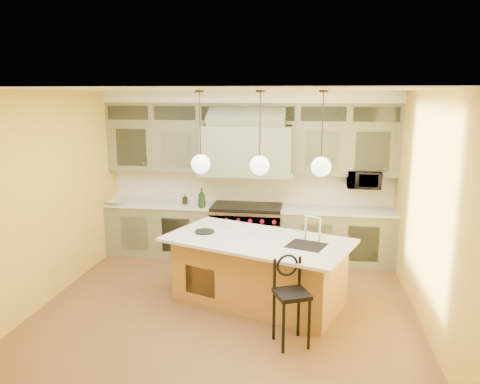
% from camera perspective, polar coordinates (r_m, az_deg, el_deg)
% --- Properties ---
extents(floor, '(5.00, 5.00, 0.00)m').
position_cam_1_polar(floor, '(6.40, -1.87, -14.53)').
color(floor, brown).
rests_on(floor, ground).
extents(ceiling, '(5.00, 5.00, 0.00)m').
position_cam_1_polar(ceiling, '(5.73, -2.07, 12.40)').
color(ceiling, white).
rests_on(ceiling, wall_back).
extents(wall_back, '(5.00, 0.00, 5.00)m').
position_cam_1_polar(wall_back, '(8.32, 1.20, 2.23)').
color(wall_back, gold).
rests_on(wall_back, ground).
extents(wall_front, '(5.00, 0.00, 5.00)m').
position_cam_1_polar(wall_front, '(3.59, -9.46, -11.22)').
color(wall_front, gold).
rests_on(wall_front, ground).
extents(wall_left, '(0.00, 5.00, 5.00)m').
position_cam_1_polar(wall_left, '(6.81, -23.12, -0.92)').
color(wall_left, gold).
rests_on(wall_left, ground).
extents(wall_right, '(0.00, 5.00, 5.00)m').
position_cam_1_polar(wall_right, '(5.98, 22.32, -2.55)').
color(wall_right, gold).
rests_on(wall_right, ground).
extents(back_cabinetry, '(5.00, 0.77, 2.90)m').
position_cam_1_polar(back_cabinetry, '(8.06, 0.95, 1.78)').
color(back_cabinetry, gray).
rests_on(back_cabinetry, floor).
extents(range, '(1.20, 0.74, 0.96)m').
position_cam_1_polar(range, '(8.20, 0.84, -4.84)').
color(range, silver).
rests_on(range, floor).
extents(kitchen_island, '(2.76, 2.07, 1.35)m').
position_cam_1_polar(kitchen_island, '(6.56, 2.34, -9.35)').
color(kitchen_island, '#A77A3B').
rests_on(kitchen_island, floor).
extents(counter_stool, '(0.48, 0.48, 1.04)m').
position_cam_1_polar(counter_stool, '(5.50, 6.22, -12.45)').
color(counter_stool, black).
rests_on(counter_stool, floor).
extents(microwave, '(0.54, 0.37, 0.30)m').
position_cam_1_polar(microwave, '(8.06, 14.85, 1.51)').
color(microwave, black).
rests_on(microwave, back_cabinetry).
extents(oil_bottle_a, '(0.14, 0.14, 0.34)m').
position_cam_1_polar(oil_bottle_a, '(7.97, -4.69, -0.74)').
color(oil_bottle_a, black).
rests_on(oil_bottle_a, back_cabinetry).
extents(oil_bottle_b, '(0.08, 0.08, 0.18)m').
position_cam_1_polar(oil_bottle_b, '(8.29, -6.71, -0.85)').
color(oil_bottle_b, black).
rests_on(oil_bottle_b, back_cabinetry).
extents(fruit_bowl, '(0.32, 0.32, 0.07)m').
position_cam_1_polar(fruit_bowl, '(8.48, -14.94, -1.26)').
color(fruit_bowl, beige).
rests_on(fruit_bowl, back_cabinetry).
extents(cup, '(0.12, 0.12, 0.11)m').
position_cam_1_polar(cup, '(6.79, -0.97, -4.14)').
color(cup, white).
rests_on(cup, kitchen_island).
extents(pendant_left, '(0.26, 0.26, 1.11)m').
position_cam_1_polar(pendant_left, '(6.32, -4.82, 3.68)').
color(pendant_left, '#2D2319').
rests_on(pendant_left, ceiling).
extents(pendant_center, '(0.26, 0.26, 1.11)m').
position_cam_1_polar(pendant_center, '(6.18, 2.42, 3.53)').
color(pendant_center, '#2D2319').
rests_on(pendant_center, ceiling).
extents(pendant_right, '(0.26, 0.26, 1.11)m').
position_cam_1_polar(pendant_right, '(6.15, 9.86, 3.31)').
color(pendant_right, '#2D2319').
rests_on(pendant_right, ceiling).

